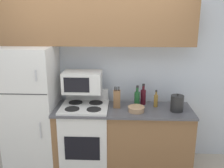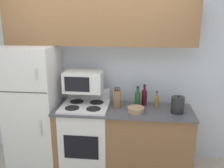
{
  "view_description": "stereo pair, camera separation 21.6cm",
  "coord_description": "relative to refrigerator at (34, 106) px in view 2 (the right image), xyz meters",
  "views": [
    {
      "loc": [
        0.34,
        -2.9,
        2.14
      ],
      "look_at": [
        0.2,
        0.26,
        1.25
      ],
      "focal_mm": 40.0,
      "sensor_mm": 36.0,
      "label": 1
    },
    {
      "loc": [
        0.56,
        -2.89,
        2.14
      ],
      "look_at": [
        0.2,
        0.26,
        1.25
      ],
      "focal_mm": 40.0,
      "sensor_mm": 36.0,
      "label": 2
    }
  ],
  "objects": [
    {
      "name": "kettle",
      "position": [
        2.0,
        -0.11,
        0.14
      ],
      "size": [
        0.17,
        0.17,
        0.24
      ],
      "color": "black",
      "rests_on": "lower_cabinets"
    },
    {
      "name": "microwave",
      "position": [
        0.72,
        0.06,
        0.37
      ],
      "size": [
        0.53,
        0.33,
        0.29
      ],
      "color": "silver",
      "rests_on": "stove"
    },
    {
      "name": "bowl",
      "position": [
        1.46,
        -0.16,
        0.07
      ],
      "size": [
        0.22,
        0.22,
        0.07
      ],
      "color": "tan",
      "rests_on": "lower_cabinets"
    },
    {
      "name": "bottle_vinegar",
      "position": [
        1.74,
        0.04,
        0.13
      ],
      "size": [
        0.06,
        0.06,
        0.24
      ],
      "color": "olive",
      "rests_on": "lower_cabinets"
    },
    {
      "name": "bottle_wine_green",
      "position": [
        1.48,
        0.03,
        0.15
      ],
      "size": [
        0.08,
        0.08,
        0.3
      ],
      "color": "#194C23",
      "rests_on": "lower_cabinets"
    },
    {
      "name": "bottle_wine_red",
      "position": [
        1.57,
        0.13,
        0.15
      ],
      "size": [
        0.08,
        0.08,
        0.3
      ],
      "color": "#470F19",
      "rests_on": "lower_cabinets"
    },
    {
      "name": "stove",
      "position": [
        0.76,
        -0.05,
        -0.39
      ],
      "size": [
        0.64,
        0.6,
        1.09
      ],
      "color": "silver",
      "rests_on": "ground_plane"
    },
    {
      "name": "lower_cabinets",
      "position": [
        1.29,
        -0.04,
        -0.41
      ],
      "size": [
        1.87,
        0.62,
        0.9
      ],
      "color": "brown",
      "rests_on": "ground_plane"
    },
    {
      "name": "upper_cabinets",
      "position": [
        0.94,
        0.17,
        1.17
      ],
      "size": [
        2.57,
        0.34,
        0.61
      ],
      "color": "brown",
      "rests_on": "refrigerator"
    },
    {
      "name": "wall_back",
      "position": [
        0.94,
        0.37,
        0.41
      ],
      "size": [
        8.0,
        0.05,
        2.55
      ],
      "color": "silver",
      "rests_on": "ground_plane"
    },
    {
      "name": "knife_block",
      "position": [
        1.2,
        -0.01,
        0.16
      ],
      "size": [
        0.09,
        0.09,
        0.3
      ],
      "color": "brown",
      "rests_on": "lower_cabinets"
    },
    {
      "name": "refrigerator",
      "position": [
        0.0,
        0.0,
        0.0
      ],
      "size": [
        0.7,
        0.69,
        1.73
      ],
      "color": "silver",
      "rests_on": "ground_plane"
    }
  ]
}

